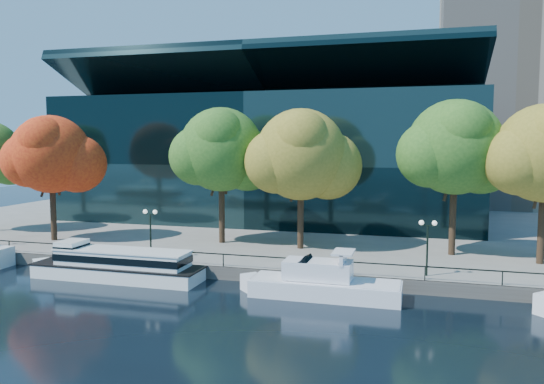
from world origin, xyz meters
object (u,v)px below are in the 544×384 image
(cruiser_near, at_px, (319,282))
(tree_3, at_px, (303,157))
(tree_4, at_px, (457,149))
(tree_2, at_px, (223,151))
(tour_boat, at_px, (113,264))
(tree_1, at_px, (52,156))
(lamp_1, at_px, (150,222))
(lamp_2, at_px, (428,235))

(cruiser_near, bearing_deg, tree_3, 108.08)
(tree_3, bearing_deg, tree_4, 3.80)
(tree_3, bearing_deg, tree_2, 175.22)
(tour_boat, relative_size, tree_3, 1.18)
(tour_boat, distance_m, tree_1, 16.22)
(tree_2, distance_m, tree_3, 7.87)
(tour_boat, xyz_separation_m, tree_1, (-11.55, 8.06, 8.03))
(cruiser_near, xyz_separation_m, tree_2, (-11.45, 11.74, 8.67))
(tour_boat, xyz_separation_m, lamp_1, (1.34, 3.52, 2.78))
(tree_2, bearing_deg, cruiser_near, -45.70)
(tree_1, height_order, tree_2, tree_2)
(tree_2, relative_size, tree_4, 0.98)
(tree_1, xyz_separation_m, tree_3, (24.17, 2.60, 0.06))
(tree_1, relative_size, lamp_1, 3.02)
(lamp_1, bearing_deg, lamp_2, 0.00)
(tour_boat, xyz_separation_m, tree_2, (4.78, 11.31, 8.49))
(tree_3, bearing_deg, cruiser_near, -71.92)
(cruiser_near, height_order, tree_1, tree_1)
(tree_1, distance_m, tree_3, 24.31)
(tree_2, xyz_separation_m, lamp_1, (-3.44, -7.79, -5.71))
(cruiser_near, distance_m, lamp_1, 15.69)
(tree_1, height_order, lamp_1, tree_1)
(tree_1, height_order, tree_4, tree_4)
(tree_2, distance_m, lamp_2, 20.94)
(tour_boat, xyz_separation_m, cruiser_near, (16.23, -0.43, -0.18))
(tree_4, bearing_deg, lamp_1, -161.78)
(tree_2, height_order, tree_3, tree_2)
(tree_4, height_order, lamp_1, tree_4)
(cruiser_near, bearing_deg, tree_2, 134.30)
(lamp_1, xyz_separation_m, lamp_2, (22.02, 0.00, 0.00))
(cruiser_near, relative_size, lamp_1, 2.81)
(cruiser_near, bearing_deg, lamp_2, 28.96)
(tree_2, bearing_deg, tree_1, -168.74)
(tree_4, xyz_separation_m, lamp_1, (-24.30, -8.00, -6.00))
(cruiser_near, relative_size, tree_2, 0.88)
(tree_3, relative_size, tree_4, 0.96)
(cruiser_near, distance_m, tree_2, 18.55)
(tree_2, distance_m, tree_4, 20.87)
(tour_boat, bearing_deg, lamp_1, 69.15)
(lamp_2, bearing_deg, tree_2, 157.25)
(tree_3, relative_size, lamp_1, 3.12)
(tour_boat, height_order, lamp_2, lamp_2)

